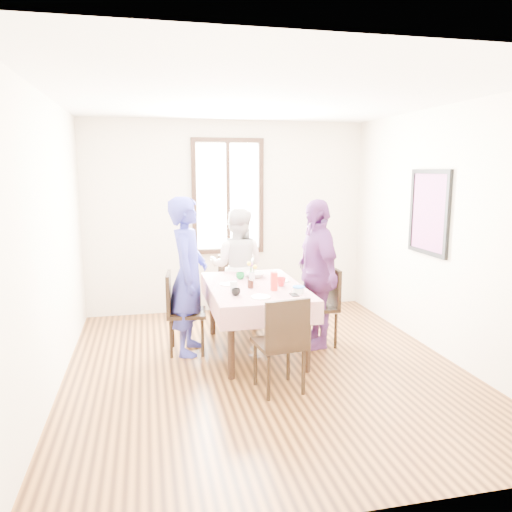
% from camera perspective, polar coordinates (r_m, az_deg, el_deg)
% --- Properties ---
extents(ground, '(4.50, 4.50, 0.00)m').
position_cam_1_polar(ground, '(5.24, 0.99, -12.79)').
color(ground, black).
rests_on(ground, ground).
extents(back_wall, '(4.00, 0.00, 4.00)m').
position_cam_1_polar(back_wall, '(7.07, -3.27, 4.47)').
color(back_wall, beige).
rests_on(back_wall, ground).
extents(right_wall, '(0.00, 4.50, 4.50)m').
position_cam_1_polar(right_wall, '(5.68, 21.05, 2.47)').
color(right_wall, beige).
rests_on(right_wall, ground).
extents(window_frame, '(1.02, 0.06, 1.62)m').
position_cam_1_polar(window_frame, '(7.03, -3.27, 6.89)').
color(window_frame, black).
rests_on(window_frame, back_wall).
extents(window_pane, '(0.90, 0.02, 1.50)m').
position_cam_1_polar(window_pane, '(7.04, -3.28, 6.90)').
color(window_pane, white).
rests_on(window_pane, back_wall).
extents(art_poster, '(0.04, 0.76, 0.96)m').
position_cam_1_polar(art_poster, '(5.90, 19.41, 4.78)').
color(art_poster, red).
rests_on(art_poster, right_wall).
extents(dining_table, '(0.90, 1.49, 0.75)m').
position_cam_1_polar(dining_table, '(5.57, -0.11, -7.28)').
color(dining_table, black).
rests_on(dining_table, ground).
extents(tablecloth, '(1.02, 1.61, 0.01)m').
position_cam_1_polar(tablecloth, '(5.47, -0.11, -3.46)').
color(tablecloth, '#630915').
rests_on(tablecloth, dining_table).
extents(chair_left, '(0.46, 0.46, 0.91)m').
position_cam_1_polar(chair_left, '(5.57, -8.02, -6.51)').
color(chair_left, black).
rests_on(chair_left, ground).
extents(chair_right, '(0.42, 0.42, 0.91)m').
position_cam_1_polar(chair_right, '(5.79, 7.09, -5.86)').
color(chair_right, black).
rests_on(chair_right, ground).
extents(chair_far, '(0.48, 0.48, 0.91)m').
position_cam_1_polar(chair_far, '(6.51, -2.06, -3.99)').
color(chair_far, black).
rests_on(chair_far, ground).
extents(chair_near, '(0.47, 0.47, 0.91)m').
position_cam_1_polar(chair_near, '(4.60, 2.68, -10.02)').
color(chair_near, black).
rests_on(chair_near, ground).
extents(person_left, '(0.56, 0.72, 1.74)m').
position_cam_1_polar(person_left, '(5.47, -7.92, -2.31)').
color(person_left, navy).
rests_on(person_left, ground).
extents(person_far, '(0.92, 0.83, 1.54)m').
position_cam_1_polar(person_far, '(6.43, -2.05, -1.29)').
color(person_far, silver).
rests_on(person_far, ground).
extents(person_right, '(0.45, 1.01, 1.70)m').
position_cam_1_polar(person_right, '(5.69, 6.98, -2.02)').
color(person_right, '#5C2B68').
rests_on(person_right, ground).
extents(mug_black, '(0.10, 0.10, 0.07)m').
position_cam_1_polar(mug_black, '(5.02, -2.33, -4.18)').
color(mug_black, black).
rests_on(mug_black, tablecloth).
extents(mug_flag, '(0.12, 0.12, 0.09)m').
position_cam_1_polar(mug_flag, '(5.42, 2.92, -3.01)').
color(mug_flag, red).
rests_on(mug_flag, tablecloth).
extents(mug_green, '(0.14, 0.14, 0.08)m').
position_cam_1_polar(mug_green, '(5.76, -1.84, -2.31)').
color(mug_green, '#0C7226').
rests_on(mug_green, tablecloth).
extents(serving_bowl, '(0.27, 0.27, 0.06)m').
position_cam_1_polar(serving_bowl, '(5.86, -0.13, -2.19)').
color(serving_bowl, white).
rests_on(serving_bowl, tablecloth).
extents(juice_carton, '(0.06, 0.06, 0.20)m').
position_cam_1_polar(juice_carton, '(5.22, 2.10, -2.95)').
color(juice_carton, red).
rests_on(juice_carton, tablecloth).
extents(butter_tub, '(0.12, 0.12, 0.06)m').
position_cam_1_polar(butter_tub, '(5.15, 4.94, -3.95)').
color(butter_tub, white).
rests_on(butter_tub, tablecloth).
extents(jam_jar, '(0.06, 0.06, 0.09)m').
position_cam_1_polar(jam_jar, '(5.33, -0.63, -3.24)').
color(jam_jar, black).
rests_on(jam_jar, tablecloth).
extents(drinking_glass, '(0.08, 0.08, 0.11)m').
position_cam_1_polar(drinking_glass, '(5.18, -2.60, -3.54)').
color(drinking_glass, silver).
rests_on(drinking_glass, tablecloth).
extents(smartphone, '(0.07, 0.14, 0.01)m').
position_cam_1_polar(smartphone, '(5.06, 4.43, -4.49)').
color(smartphone, black).
rests_on(smartphone, tablecloth).
extents(flower_vase, '(0.07, 0.07, 0.13)m').
position_cam_1_polar(flower_vase, '(5.52, -0.47, -2.56)').
color(flower_vase, silver).
rests_on(flower_vase, tablecloth).
extents(plate_left, '(0.20, 0.20, 0.01)m').
position_cam_1_polar(plate_left, '(5.50, -3.14, -3.28)').
color(plate_left, white).
rests_on(plate_left, tablecloth).
extents(plate_right, '(0.20, 0.20, 0.01)m').
position_cam_1_polar(plate_right, '(5.65, 2.84, -2.90)').
color(plate_right, white).
rests_on(plate_right, tablecloth).
extents(plate_far, '(0.20, 0.20, 0.01)m').
position_cam_1_polar(plate_far, '(6.00, -1.21, -2.13)').
color(plate_far, white).
rests_on(plate_far, tablecloth).
extents(plate_near, '(0.20, 0.20, 0.01)m').
position_cam_1_polar(plate_near, '(4.95, 0.57, -4.77)').
color(plate_near, white).
rests_on(plate_near, tablecloth).
extents(butter_lid, '(0.12, 0.12, 0.01)m').
position_cam_1_polar(butter_lid, '(5.14, 4.95, -3.57)').
color(butter_lid, blue).
rests_on(butter_lid, butter_tub).
extents(flower_bunch, '(0.09, 0.09, 0.10)m').
position_cam_1_polar(flower_bunch, '(5.50, -0.47, -1.39)').
color(flower_bunch, yellow).
rests_on(flower_bunch, flower_vase).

